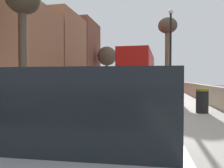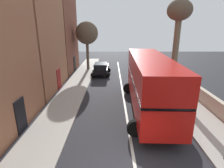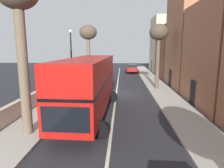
{
  "view_description": "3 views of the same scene",
  "coord_description": "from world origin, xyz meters",
  "px_view_note": "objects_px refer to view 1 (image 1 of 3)",
  "views": [
    {
      "loc": [
        3.27,
        -14.28,
        1.65
      ],
      "look_at": [
        -0.13,
        2.68,
        1.19
      ],
      "focal_mm": 34.76,
      "sensor_mm": 36.0,
      "label": 1
    },
    {
      "loc": [
        -1.05,
        -5.58,
        6.06
      ],
      "look_at": [
        -1.01,
        7.09,
        2.06
      ],
      "focal_mm": 28.76,
      "sensor_mm": 36.0,
      "label": 2
    },
    {
      "loc": [
        -0.59,
        20.5,
        4.74
      ],
      "look_at": [
        0.2,
        5.07,
        1.93
      ],
      "focal_mm": 32.02,
      "sensor_mm": 36.0,
      "label": 3
    }
  ],
  "objects_px": {
    "parked_car_silver_right_2": "(93,132)",
    "street_tree_right_3": "(168,33)",
    "parked_car_black_left_1": "(116,83)",
    "lamppost_right": "(171,47)",
    "litter_bin_right": "(202,101)",
    "street_tree_left_0": "(23,6)",
    "double_decker_bus": "(139,71)",
    "street_tree_left_2": "(107,56)"
  },
  "relations": [
    {
      "from": "street_tree_left_0",
      "to": "street_tree_left_2",
      "type": "xyz_separation_m",
      "value": [
        -0.02,
        23.1,
        -0.78
      ]
    },
    {
      "from": "litter_bin_right",
      "to": "street_tree_left_0",
      "type": "bearing_deg",
      "value": 169.8
    },
    {
      "from": "parked_car_silver_right_2",
      "to": "street_tree_left_2",
      "type": "bearing_deg",
      "value": 102.38
    },
    {
      "from": "double_decker_bus",
      "to": "parked_car_black_left_1",
      "type": "height_order",
      "value": "double_decker_bus"
    },
    {
      "from": "parked_car_black_left_1",
      "to": "street_tree_right_3",
      "type": "bearing_deg",
      "value": -45.8
    },
    {
      "from": "lamppost_right",
      "to": "double_decker_bus",
      "type": "bearing_deg",
      "value": 114.72
    },
    {
      "from": "double_decker_bus",
      "to": "parked_car_black_left_1",
      "type": "distance_m",
      "value": 11.48
    },
    {
      "from": "parked_car_black_left_1",
      "to": "street_tree_right_3",
      "type": "relative_size",
      "value": 0.53
    },
    {
      "from": "parked_car_silver_right_2",
      "to": "street_tree_right_3",
      "type": "distance_m",
      "value": 22.89
    },
    {
      "from": "double_decker_bus",
      "to": "street_tree_right_3",
      "type": "distance_m",
      "value": 6.13
    },
    {
      "from": "double_decker_bus",
      "to": "litter_bin_right",
      "type": "xyz_separation_m",
      "value": [
        3.6,
        -11.22,
        -1.69
      ]
    },
    {
      "from": "parked_car_silver_right_2",
      "to": "lamppost_right",
      "type": "xyz_separation_m",
      "value": [
        1.8,
        13.11,
        2.83
      ]
    },
    {
      "from": "parked_car_black_left_1",
      "to": "litter_bin_right",
      "type": "relative_size",
      "value": 4.08
    },
    {
      "from": "parked_car_black_left_1",
      "to": "street_tree_left_2",
      "type": "relative_size",
      "value": 0.65
    },
    {
      "from": "street_tree_left_2",
      "to": "litter_bin_right",
      "type": "distance_m",
      "value": 27.17
    },
    {
      "from": "parked_car_black_left_1",
      "to": "lamppost_right",
      "type": "distance_m",
      "value": 17.83
    },
    {
      "from": "street_tree_left_2",
      "to": "street_tree_right_3",
      "type": "relative_size",
      "value": 0.83
    },
    {
      "from": "parked_car_black_left_1",
      "to": "street_tree_right_3",
      "type": "xyz_separation_m",
      "value": [
        7.06,
        -7.26,
        5.72
      ]
    },
    {
      "from": "double_decker_bus",
      "to": "parked_car_black_left_1",
      "type": "xyz_separation_m",
      "value": [
        -4.2,
        10.58,
        -1.43
      ]
    },
    {
      "from": "parked_car_black_left_1",
      "to": "street_tree_left_0",
      "type": "xyz_separation_m",
      "value": [
        -2.09,
        -20.03,
        5.1
      ]
    },
    {
      "from": "lamppost_right",
      "to": "litter_bin_right",
      "type": "height_order",
      "value": "lamppost_right"
    },
    {
      "from": "litter_bin_right",
      "to": "double_decker_bus",
      "type": "bearing_deg",
      "value": 107.78
    },
    {
      "from": "street_tree_left_0",
      "to": "parked_car_black_left_1",
      "type": "bearing_deg",
      "value": 84.03
    },
    {
      "from": "street_tree_left_2",
      "to": "litter_bin_right",
      "type": "height_order",
      "value": "street_tree_left_2"
    },
    {
      "from": "street_tree_right_3",
      "to": "lamppost_right",
      "type": "relative_size",
      "value": 1.3
    },
    {
      "from": "parked_car_silver_right_2",
      "to": "litter_bin_right",
      "type": "relative_size",
      "value": 4.34
    },
    {
      "from": "double_decker_bus",
      "to": "street_tree_left_2",
      "type": "bearing_deg",
      "value": 114.81
    },
    {
      "from": "double_decker_bus",
      "to": "litter_bin_right",
      "type": "distance_m",
      "value": 11.91
    },
    {
      "from": "street_tree_right_3",
      "to": "parked_car_black_left_1",
      "type": "bearing_deg",
      "value": 134.2
    },
    {
      "from": "street_tree_left_0",
      "to": "street_tree_right_3",
      "type": "relative_size",
      "value": 0.88
    },
    {
      "from": "parked_car_silver_right_2",
      "to": "litter_bin_right",
      "type": "distance_m",
      "value": 8.05
    },
    {
      "from": "lamppost_right",
      "to": "street_tree_left_0",
      "type": "bearing_deg",
      "value": -156.89
    },
    {
      "from": "parked_car_silver_right_2",
      "to": "litter_bin_right",
      "type": "bearing_deg",
      "value": 69.64
    },
    {
      "from": "street_tree_left_2",
      "to": "lamppost_right",
      "type": "height_order",
      "value": "street_tree_left_2"
    },
    {
      "from": "parked_car_black_left_1",
      "to": "street_tree_left_2",
      "type": "bearing_deg",
      "value": 124.47
    },
    {
      "from": "lamppost_right",
      "to": "parked_car_silver_right_2",
      "type": "bearing_deg",
      "value": -97.8
    },
    {
      "from": "parked_car_black_left_1",
      "to": "lamppost_right",
      "type": "relative_size",
      "value": 0.69
    },
    {
      "from": "street_tree_left_0",
      "to": "litter_bin_right",
      "type": "relative_size",
      "value": 6.73
    },
    {
      "from": "street_tree_left_0",
      "to": "lamppost_right",
      "type": "height_order",
      "value": "street_tree_left_0"
    },
    {
      "from": "double_decker_bus",
      "to": "lamppost_right",
      "type": "distance_m",
      "value": 6.38
    },
    {
      "from": "parked_car_black_left_1",
      "to": "street_tree_left_0",
      "type": "distance_m",
      "value": 20.77
    },
    {
      "from": "parked_car_silver_right_2",
      "to": "street_tree_right_3",
      "type": "bearing_deg",
      "value": 84.69
    }
  ]
}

